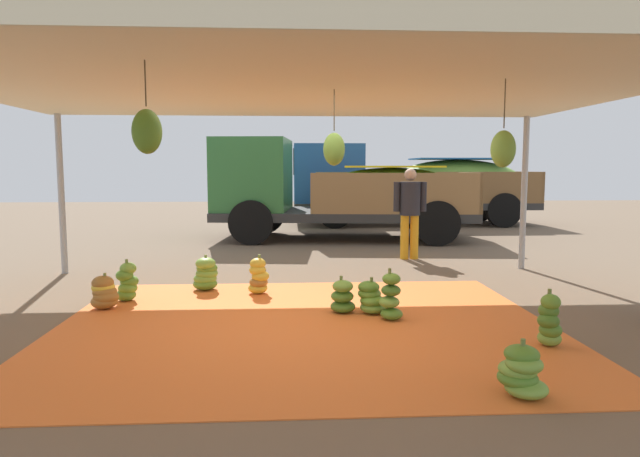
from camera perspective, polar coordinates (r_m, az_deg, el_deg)
name	(u,v)px	position (r m, az deg, el deg)	size (l,w,h in m)	color
ground_plane	(299,274)	(9.06, -2.16, -4.67)	(40.00, 40.00, 0.00)	brown
tarp_orange	(305,326)	(6.14, -1.55, -9.88)	(5.34, 4.53, 0.01)	orange
tent_canopy	(305,86)	(5.87, -1.54, 14.34)	(8.00, 7.00, 2.62)	#9EA0A5
banana_bunch_0	(127,283)	(7.60, -19.05, -5.25)	(0.37, 0.35, 0.54)	#518428
banana_bunch_1	(206,274)	(7.99, -11.54, -4.61)	(0.46, 0.45, 0.50)	#518428
banana_bunch_2	(391,298)	(6.36, 7.22, -7.04)	(0.35, 0.34, 0.58)	#518428
banana_bunch_3	(343,298)	(6.62, 2.32, -7.04)	(0.40, 0.40, 0.44)	#477523
banana_bunch_4	(549,322)	(5.81, 22.33, -8.79)	(0.31, 0.31, 0.56)	#75A83D
banana_bunch_5	(104,293)	(7.29, -21.11, -6.15)	(0.41, 0.39, 0.43)	#996628
banana_bunch_6	(371,298)	(6.63, 5.23, -7.08)	(0.40, 0.39, 0.43)	#6B9E38
banana_bunch_7	(258,277)	(7.62, -6.29, -4.94)	(0.37, 0.38, 0.54)	gold
banana_bunch_8	(522,372)	(4.55, 19.84, -13.60)	(0.46, 0.46, 0.43)	#75A83D
cargo_truck_main	(332,190)	(13.47, 1.27, 3.98)	(6.26, 3.05, 2.40)	#2D2D2D
cargo_truck_far	(407,183)	(17.14, 8.83, 4.57)	(7.20, 2.31, 2.40)	#2D2D2D
worker_0	(410,207)	(10.59, 9.14, 2.23)	(0.62, 0.38, 1.70)	orange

